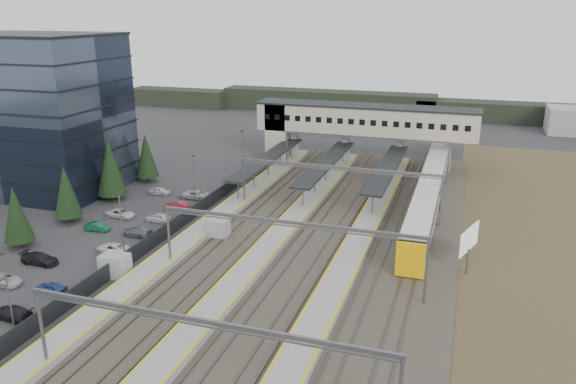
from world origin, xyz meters
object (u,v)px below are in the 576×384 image
(relay_cabin_far, at_px, (219,228))
(footbridge, at_px, (350,122))
(billboard, at_px, (469,240))
(office_building, at_px, (37,113))
(relay_cabin_near, at_px, (115,265))
(train, at_px, (433,178))

(relay_cabin_far, relative_size, footbridge, 0.07)
(billboard, bearing_deg, relay_cabin_far, -178.14)
(office_building, relative_size, relay_cabin_near, 8.23)
(office_building, xyz_separation_m, relay_cabin_near, (29.48, -23.95, -10.97))
(office_building, height_order, relay_cabin_far, office_building)
(train, bearing_deg, office_building, -163.92)
(office_building, bearing_deg, billboard, -8.18)
(relay_cabin_near, xyz_separation_m, billboard, (36.34, 14.49, 1.86))
(train, bearing_deg, billboard, -77.72)
(footbridge, distance_m, train, 21.43)
(footbridge, height_order, billboard, footbridge)
(relay_cabin_near, distance_m, relay_cabin_far, 14.81)
(office_building, height_order, billboard, office_building)
(billboard, bearing_deg, footbridge, 119.28)
(relay_cabin_far, xyz_separation_m, footbridge, (8.15, 40.44, 6.76))
(footbridge, height_order, train, footbridge)
(footbridge, bearing_deg, relay_cabin_near, -104.76)
(office_building, xyz_separation_m, train, (60.00, 17.30, -9.96))
(footbridge, bearing_deg, relay_cabin_far, -101.40)
(relay_cabin_near, xyz_separation_m, footbridge, (14.22, 53.95, 6.70))
(footbridge, xyz_separation_m, train, (16.30, -12.70, -5.69))
(relay_cabin_far, bearing_deg, billboard, 1.86)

